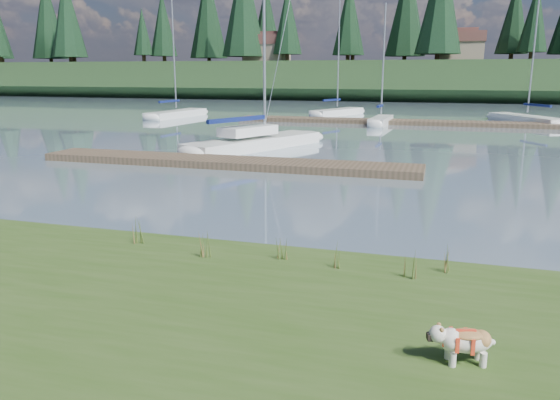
% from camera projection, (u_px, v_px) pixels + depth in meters
% --- Properties ---
extents(ground, '(200.00, 200.00, 0.00)m').
position_uv_depth(ground, '(381.00, 124.00, 40.90)').
color(ground, '#7990A1').
rests_on(ground, ground).
extents(bank, '(60.00, 9.00, 0.35)m').
position_uv_depth(bank, '(71.00, 346.00, 7.31)').
color(bank, '#334C1C').
rests_on(bank, ground).
extents(ridge, '(200.00, 20.00, 5.00)m').
position_uv_depth(ridge, '(415.00, 81.00, 80.41)').
color(ridge, '#1C3218').
rests_on(ridge, ground).
extents(bulldog, '(0.81, 0.45, 0.47)m').
position_uv_depth(bulldog, '(465.00, 340.00, 6.50)').
color(bulldog, silver).
rests_on(bulldog, bank).
extents(sailboat_main, '(5.50, 9.38, 13.51)m').
position_uv_depth(sailboat_main, '(264.00, 139.00, 27.81)').
color(sailboat_main, white).
rests_on(sailboat_main, ground).
extents(dock_near, '(16.00, 2.00, 0.30)m').
position_uv_depth(dock_near, '(224.00, 162.00, 22.42)').
color(dock_near, '#4C3D2C').
rests_on(dock_near, ground).
extents(dock_far, '(26.00, 2.20, 0.30)m').
position_uv_depth(dock_far, '(408.00, 122.00, 40.31)').
color(dock_far, '#4C3D2C').
rests_on(dock_far, ground).
extents(sailboat_bg_0, '(2.45, 8.39, 11.95)m').
position_uv_depth(sailboat_bg_0, '(181.00, 113.00, 47.11)').
color(sailboat_bg_0, white).
rests_on(sailboat_bg_0, ground).
extents(sailboat_bg_1, '(4.17, 7.33, 11.02)m').
position_uv_depth(sailboat_bg_1, '(341.00, 111.00, 48.87)').
color(sailboat_bg_1, white).
rests_on(sailboat_bg_1, ground).
extents(sailboat_bg_2, '(1.34, 5.59, 8.61)m').
position_uv_depth(sailboat_bg_2, '(382.00, 120.00, 40.31)').
color(sailboat_bg_2, white).
rests_on(sailboat_bg_2, ground).
extents(sailboat_bg_3, '(5.55, 8.16, 12.33)m').
position_uv_depth(sailboat_bg_3, '(521.00, 118.00, 41.81)').
color(sailboat_bg_3, white).
rests_on(sailboat_bg_3, ground).
extents(weed_0, '(0.17, 0.14, 0.55)m').
position_uv_depth(weed_0, '(205.00, 245.00, 10.26)').
color(weed_0, '#475B23').
rests_on(weed_0, bank).
extents(weed_1, '(0.17, 0.14, 0.44)m').
position_uv_depth(weed_1, '(282.00, 250.00, 10.15)').
color(weed_1, '#475B23').
rests_on(weed_1, bank).
extents(weed_2, '(0.17, 0.14, 0.53)m').
position_uv_depth(weed_2, '(410.00, 266.00, 9.21)').
color(weed_2, '#475B23').
rests_on(weed_2, bank).
extents(weed_3, '(0.17, 0.14, 0.56)m').
position_uv_depth(weed_3, '(135.00, 233.00, 11.03)').
color(weed_3, '#475B23').
rests_on(weed_3, bank).
extents(weed_4, '(0.17, 0.14, 0.52)m').
position_uv_depth(weed_4, '(337.00, 257.00, 9.65)').
color(weed_4, '#475B23').
rests_on(weed_4, bank).
extents(weed_5, '(0.17, 0.14, 0.51)m').
position_uv_depth(weed_5, '(449.00, 260.00, 9.49)').
color(weed_5, '#475B23').
rests_on(weed_5, bank).
extents(mud_lip, '(60.00, 0.50, 0.14)m').
position_uv_depth(mud_lip, '(207.00, 253.00, 11.43)').
color(mud_lip, '#33281C').
rests_on(mud_lip, ground).
extents(conifer_0, '(5.72, 5.72, 14.15)m').
position_uv_depth(conifer_0, '(67.00, 16.00, 87.95)').
color(conifer_0, '#382619').
rests_on(conifer_0, ridge).
extents(conifer_1, '(4.40, 4.40, 11.30)m').
position_uv_depth(conifer_1, '(163.00, 24.00, 87.78)').
color(conifer_1, '#382619').
rests_on(conifer_1, ridge).
extents(conifer_2, '(6.60, 6.60, 16.05)m').
position_uv_depth(conifer_2, '(243.00, 4.00, 80.25)').
color(conifer_2, '#382619').
rests_on(conifer_2, ridge).
extents(conifer_3, '(4.84, 4.84, 12.25)m').
position_uv_depth(conifer_3, '(349.00, 16.00, 80.18)').
color(conifer_3, '#382619').
rests_on(conifer_3, ridge).
extents(conifer_5, '(3.96, 3.96, 10.35)m').
position_uv_depth(conifer_5, '(535.00, 17.00, 71.50)').
color(conifer_5, '#382619').
rests_on(conifer_5, ridge).
extents(house_0, '(6.30, 5.30, 4.65)m').
position_uv_depth(house_0, '(267.00, 48.00, 82.70)').
color(house_0, gray).
rests_on(house_0, ridge).
extents(house_1, '(6.30, 5.30, 4.65)m').
position_uv_depth(house_1, '(461.00, 46.00, 75.76)').
color(house_1, gray).
rests_on(house_1, ridge).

